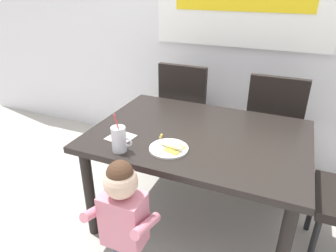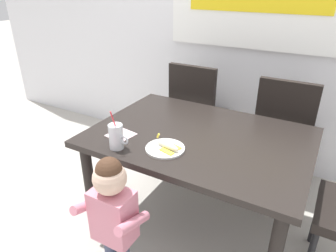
# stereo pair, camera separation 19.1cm
# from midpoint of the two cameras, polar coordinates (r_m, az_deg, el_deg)

# --- Properties ---
(ground_plane) EXTENTS (24.00, 24.00, 0.00)m
(ground_plane) POSITION_cam_midpoint_polar(r_m,az_deg,el_deg) (2.36, 2.68, -16.71)
(ground_plane) COLOR #B7B2A8
(dining_table) EXTENTS (1.37, 0.99, 0.70)m
(dining_table) POSITION_cam_midpoint_polar(r_m,az_deg,el_deg) (2.00, 3.04, -3.63)
(dining_table) COLOR black
(dining_table) RESTS_ON ground
(dining_chair_left) EXTENTS (0.44, 0.45, 0.96)m
(dining_chair_left) POSITION_cam_midpoint_polar(r_m,az_deg,el_deg) (2.76, 1.45, 3.45)
(dining_chair_left) COLOR black
(dining_chair_left) RESTS_ON ground
(dining_chair_right) EXTENTS (0.44, 0.44, 0.96)m
(dining_chair_right) POSITION_cam_midpoint_polar(r_m,az_deg,el_deg) (2.58, 17.26, 0.48)
(dining_chair_right) COLOR black
(dining_chair_right) RESTS_ON ground
(toddler_standing) EXTENTS (0.33, 0.24, 0.84)m
(toddler_standing) POSITION_cam_midpoint_polar(r_m,az_deg,el_deg) (1.63, -11.90, -16.01)
(toddler_standing) COLOR #3F4760
(toddler_standing) RESTS_ON ground
(milk_cup) EXTENTS (0.13, 0.08, 0.25)m
(milk_cup) POSITION_cam_midpoint_polar(r_m,az_deg,el_deg) (1.76, -12.25, -2.76)
(milk_cup) COLOR silver
(milk_cup) RESTS_ON dining_table
(snack_plate) EXTENTS (0.23, 0.23, 0.01)m
(snack_plate) POSITION_cam_midpoint_polar(r_m,az_deg,el_deg) (1.77, -2.96, -4.34)
(snack_plate) COLOR white
(snack_plate) RESTS_ON dining_table
(peeled_banana) EXTENTS (0.18, 0.13, 0.07)m
(peeled_banana) POSITION_cam_midpoint_polar(r_m,az_deg,el_deg) (1.75, -2.51, -3.70)
(peeled_banana) COLOR #F4EAC6
(peeled_banana) RESTS_ON snack_plate
(paper_napkin) EXTENTS (0.17, 0.17, 0.00)m
(paper_napkin) POSITION_cam_midpoint_polar(r_m,az_deg,el_deg) (1.93, -11.69, -2.17)
(paper_napkin) COLOR silver
(paper_napkin) RESTS_ON dining_table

